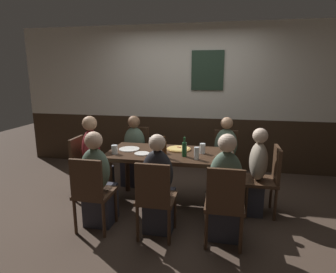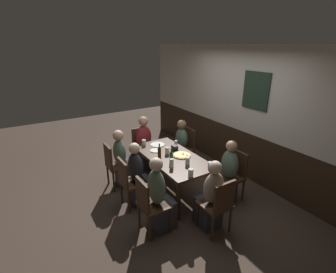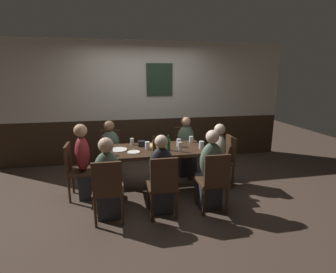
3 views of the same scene
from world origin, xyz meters
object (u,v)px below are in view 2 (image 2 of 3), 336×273
person_head_west (145,147)px  beer_bottle_brown (159,153)px  chair_head_west (142,145)px  chair_right_far (234,173)px  chair_mid_near (129,180)px  condiment_caddy (175,148)px  chair_head_east (218,203)px  tumbler_short (167,151)px  pint_glass_pale (191,173)px  chair_right_near (150,203)px  person_head_east (210,199)px  dining_table (172,160)px  person_right_near (160,200)px  pint_glass_stout (210,165)px  person_left_far (179,148)px  beer_glass_half (187,161)px  chair_left_near (114,163)px  person_right_far (227,177)px  plate_white_small (155,151)px  person_mid_near (139,179)px  person_left_near (123,162)px  tumbler_water (144,143)px  pizza (182,155)px  chair_left_far (186,146)px  beer_bottle_green (171,157)px  beer_glass_tall (172,164)px  plate_white_large (158,145)px  pint_glass_amber (176,144)px

person_head_west → beer_bottle_brown: person_head_west is taller
chair_head_west → chair_right_far: size_ratio=1.00×
chair_mid_near → condiment_caddy: (-0.19, 1.00, 0.29)m
chair_head_east → beer_bottle_brown: beer_bottle_brown is taller
chair_head_east → condiment_caddy: bearing=172.6°
tumbler_short → pint_glass_pale: tumbler_short is taller
chair_right_near → person_head_east: person_head_east is taller
tumbler_short → dining_table: bearing=12.5°
person_head_east → tumbler_short: 1.23m
person_right_near → pint_glass_stout: person_right_near is taller
chair_right_far → person_head_east: 0.89m
dining_table → person_left_far: 0.99m
beer_glass_half → beer_bottle_brown: (-0.45, -0.27, 0.05)m
person_left_far → pint_glass_pale: size_ratio=9.13×
chair_mid_near → person_head_east: size_ratio=0.79×
pint_glass_pale → person_head_east: bearing=23.9°
chair_left_near → person_right_far: size_ratio=0.78×
plate_white_small → dining_table: bearing=23.3°
person_mid_near → person_right_near: person_right_near is taller
person_left_far → person_right_far: 1.44m
chair_head_east → person_left_near: size_ratio=0.78×
chair_mid_near → tumbler_water: size_ratio=7.66×
condiment_caddy → pizza: bearing=-5.6°
chair_mid_near → pizza: size_ratio=2.70×
chair_head_east → condiment_caddy: 1.46m
chair_left_far → chair_right_far: size_ratio=1.00×
person_right_far → beer_bottle_brown: (-0.75, -0.89, 0.38)m
chair_left_near → person_head_east: person_head_east is taller
chair_left_near → pint_glass_pale: 1.65m
chair_left_far → person_head_west: size_ratio=0.74×
chair_right_near → beer_bottle_green: (-0.51, 0.68, 0.34)m
beer_glass_tall → beer_bottle_brown: size_ratio=0.56×
person_left_far → person_left_near: 1.32m
pint_glass_stout → plate_white_large: size_ratio=0.37×
chair_right_far → plate_white_large: 1.54m
dining_table → pint_glass_pale: (0.76, -0.14, 0.14)m
pint_glass_amber → condiment_caddy: (0.15, -0.12, -0.00)m
tumbler_water → pint_glass_amber: bearing=55.6°
chair_head_west → person_left_near: person_left_near is taller
beer_glass_half → beer_bottle_brown: bearing=-148.5°
pizza → pint_glass_pale: pint_glass_pale is taller
person_right_far → plate_white_large: bearing=-154.1°
beer_glass_half → chair_right_near: bearing=-70.8°
chair_left_far → person_left_near: bearing=-90.0°
chair_left_near → person_left_near: person_left_near is taller
person_head_east → beer_glass_half: bearing=176.4°
chair_right_near → person_left_near: (-1.44, 0.16, -0.02)m
beer_glass_tall → beer_bottle_green: bearing=149.6°
tumbler_short → condiment_caddy: tumbler_short is taller
chair_left_far → person_left_far: bearing=-90.0°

